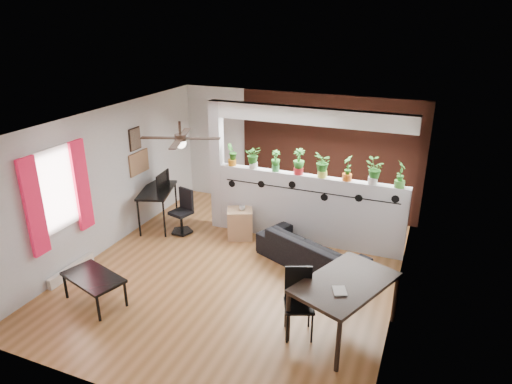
{
  "coord_description": "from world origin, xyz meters",
  "views": [
    {
      "loc": [
        2.87,
        -6.19,
        4.15
      ],
      "look_at": [
        0.09,
        0.6,
        1.25
      ],
      "focal_mm": 32.0,
      "sensor_mm": 36.0,
      "label": 1
    }
  ],
  "objects_px": {
    "computer_desk": "(157,193)",
    "dining_table": "(345,287)",
    "potted_plant_1": "(253,156)",
    "potted_plant_7": "(401,173)",
    "office_chair": "(183,214)",
    "ceiling_fan": "(181,140)",
    "potted_plant_2": "(276,160)",
    "folding_chair": "(299,295)",
    "potted_plant_0": "(232,154)",
    "cup": "(242,208)",
    "potted_plant_4": "(323,164)",
    "sofa": "(311,251)",
    "potted_plant_6": "(374,171)",
    "potted_plant_3": "(299,161)",
    "potted_plant_5": "(348,167)",
    "coffee_table": "(93,279)"
  },
  "relations": [
    {
      "from": "sofa",
      "to": "computer_desk",
      "type": "bearing_deg",
      "value": 17.43
    },
    {
      "from": "cup",
      "to": "computer_desk",
      "type": "relative_size",
      "value": 0.1
    },
    {
      "from": "sofa",
      "to": "potted_plant_6",
      "type": "bearing_deg",
      "value": -109.87
    },
    {
      "from": "potted_plant_1",
      "to": "office_chair",
      "type": "xyz_separation_m",
      "value": [
        -1.29,
        -0.57,
        -1.19
      ]
    },
    {
      "from": "computer_desk",
      "to": "dining_table",
      "type": "xyz_separation_m",
      "value": [
        4.25,
        -1.91,
        -0.02
      ]
    },
    {
      "from": "potted_plant_7",
      "to": "dining_table",
      "type": "distance_m",
      "value": 2.59
    },
    {
      "from": "potted_plant_1",
      "to": "potted_plant_3",
      "type": "bearing_deg",
      "value": -0.0
    },
    {
      "from": "potted_plant_1",
      "to": "computer_desk",
      "type": "xyz_separation_m",
      "value": [
        -1.92,
        -0.49,
        -0.86
      ]
    },
    {
      "from": "potted_plant_0",
      "to": "potted_plant_6",
      "type": "xyz_separation_m",
      "value": [
        2.71,
        0.0,
        0.01
      ]
    },
    {
      "from": "potted_plant_1",
      "to": "sofa",
      "type": "bearing_deg",
      "value": -30.79
    },
    {
      "from": "potted_plant_2",
      "to": "dining_table",
      "type": "distance_m",
      "value": 3.16
    },
    {
      "from": "potted_plant_4",
      "to": "sofa",
      "type": "xyz_separation_m",
      "value": [
        0.09,
        -0.86,
        -1.32
      ]
    },
    {
      "from": "potted_plant_6",
      "to": "office_chair",
      "type": "xyz_separation_m",
      "value": [
        -3.55,
        -0.57,
        -1.2
      ]
    },
    {
      "from": "ceiling_fan",
      "to": "computer_desk",
      "type": "height_order",
      "value": "ceiling_fan"
    },
    {
      "from": "potted_plant_3",
      "to": "potted_plant_0",
      "type": "bearing_deg",
      "value": 180.0
    },
    {
      "from": "sofa",
      "to": "coffee_table",
      "type": "distance_m",
      "value": 3.58
    },
    {
      "from": "potted_plant_0",
      "to": "potted_plant_2",
      "type": "xyz_separation_m",
      "value": [
        0.9,
        0.0,
        -0.02
      ]
    },
    {
      "from": "potted_plant_1",
      "to": "potted_plant_4",
      "type": "bearing_deg",
      "value": 0.0
    },
    {
      "from": "potted_plant_2",
      "to": "cup",
      "type": "distance_m",
      "value": 1.13
    },
    {
      "from": "ceiling_fan",
      "to": "potted_plant_6",
      "type": "relative_size",
      "value": 2.6
    },
    {
      "from": "potted_plant_1",
      "to": "computer_desk",
      "type": "relative_size",
      "value": 0.36
    },
    {
      "from": "potted_plant_1",
      "to": "cup",
      "type": "bearing_deg",
      "value": -105.95
    },
    {
      "from": "computer_desk",
      "to": "folding_chair",
      "type": "xyz_separation_m",
      "value": [
        3.67,
        -2.14,
        -0.15
      ]
    },
    {
      "from": "potted_plant_1",
      "to": "potted_plant_7",
      "type": "xyz_separation_m",
      "value": [
        2.71,
        0.0,
        0.02
      ]
    },
    {
      "from": "potted_plant_5",
      "to": "office_chair",
      "type": "xyz_separation_m",
      "value": [
        -3.1,
        -0.57,
        -1.2
      ]
    },
    {
      "from": "potted_plant_1",
      "to": "potted_plant_6",
      "type": "height_order",
      "value": "potted_plant_6"
    },
    {
      "from": "potted_plant_6",
      "to": "potted_plant_7",
      "type": "distance_m",
      "value": 0.45
    },
    {
      "from": "potted_plant_6",
      "to": "dining_table",
      "type": "relative_size",
      "value": 0.27
    },
    {
      "from": "potted_plant_3",
      "to": "computer_desk",
      "type": "distance_m",
      "value": 3.0
    },
    {
      "from": "potted_plant_2",
      "to": "potted_plant_7",
      "type": "xyz_separation_m",
      "value": [
        2.26,
        0.0,
        0.04
      ]
    },
    {
      "from": "potted_plant_2",
      "to": "office_chair",
      "type": "relative_size",
      "value": 0.45
    },
    {
      "from": "ceiling_fan",
      "to": "coffee_table",
      "type": "distance_m",
      "value": 2.49
    },
    {
      "from": "potted_plant_2",
      "to": "sofa",
      "type": "xyz_separation_m",
      "value": [
        0.99,
        -0.86,
        -1.29
      ]
    },
    {
      "from": "potted_plant_3",
      "to": "potted_plant_1",
      "type": "bearing_deg",
      "value": 180.0
    },
    {
      "from": "potted_plant_4",
      "to": "potted_plant_7",
      "type": "xyz_separation_m",
      "value": [
        1.35,
        0.0,
        0.0
      ]
    },
    {
      "from": "office_chair",
      "to": "potted_plant_4",
      "type": "bearing_deg",
      "value": 12.09
    },
    {
      "from": "potted_plant_4",
      "to": "sofa",
      "type": "distance_m",
      "value": 1.58
    },
    {
      "from": "potted_plant_1",
      "to": "office_chair",
      "type": "bearing_deg",
      "value": -156.3
    },
    {
      "from": "potted_plant_3",
      "to": "potted_plant_5",
      "type": "bearing_deg",
      "value": 0.0
    },
    {
      "from": "ceiling_fan",
      "to": "coffee_table",
      "type": "height_order",
      "value": "ceiling_fan"
    },
    {
      "from": "potted_plant_3",
      "to": "potted_plant_6",
      "type": "bearing_deg",
      "value": 0.0
    },
    {
      "from": "sofa",
      "to": "potted_plant_0",
      "type": "bearing_deg",
      "value": -0.71
    },
    {
      "from": "potted_plant_7",
      "to": "computer_desk",
      "type": "xyz_separation_m",
      "value": [
        -4.63,
        -0.49,
        -0.88
      ]
    },
    {
      "from": "potted_plant_2",
      "to": "potted_plant_7",
      "type": "distance_m",
      "value": 2.26
    },
    {
      "from": "potted_plant_2",
      "to": "potted_plant_7",
      "type": "relative_size",
      "value": 0.84
    },
    {
      "from": "dining_table",
      "to": "coffee_table",
      "type": "xyz_separation_m",
      "value": [
        -3.63,
        -0.76,
        -0.31
      ]
    },
    {
      "from": "dining_table",
      "to": "potted_plant_6",
      "type": "bearing_deg",
      "value": 91.69
    },
    {
      "from": "ceiling_fan",
      "to": "cup",
      "type": "xyz_separation_m",
      "value": [
        0.37,
        1.46,
        -1.68
      ]
    },
    {
      "from": "ceiling_fan",
      "to": "potted_plant_5",
      "type": "relative_size",
      "value": 2.57
    },
    {
      "from": "potted_plant_1",
      "to": "dining_table",
      "type": "distance_m",
      "value": 3.46
    }
  ]
}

